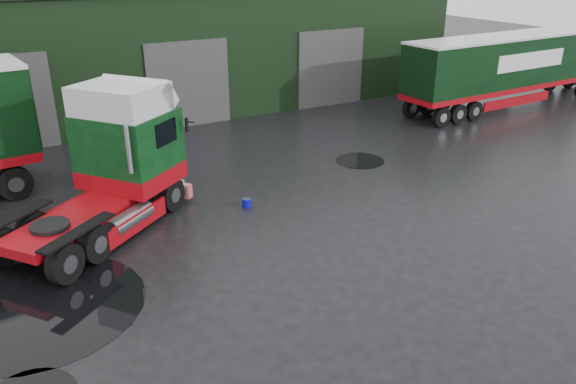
% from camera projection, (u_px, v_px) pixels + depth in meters
% --- Properties ---
extents(ground, '(100.00, 100.00, 0.00)m').
position_uv_depth(ground, '(304.00, 264.00, 15.11)').
color(ground, black).
extents(warehouse, '(32.40, 12.40, 6.30)m').
position_uv_depth(warehouse, '(149.00, 42.00, 30.78)').
color(warehouse, black).
rests_on(warehouse, ground).
extents(hero_tractor, '(7.10, 6.39, 4.20)m').
position_uv_depth(hero_tractor, '(87.00, 168.00, 15.86)').
color(hero_tractor, '#0B3514').
rests_on(hero_tractor, ground).
extents(lorry_right, '(14.65, 3.08, 3.83)m').
position_uv_depth(lorry_right, '(495.00, 73.00, 29.24)').
color(lorry_right, silver).
rests_on(lorry_right, ground).
extents(wash_bucket, '(0.33, 0.33, 0.27)m').
position_uv_depth(wash_bucket, '(247.00, 203.00, 18.45)').
color(wash_bucket, '#0907A9').
rests_on(wash_bucket, ground).
extents(tree_back_b, '(4.40, 4.40, 7.50)m').
position_uv_depth(tree_back_b, '(214.00, 9.00, 42.17)').
color(tree_back_b, black).
rests_on(tree_back_b, ground).
extents(puddle_1, '(1.97, 1.97, 0.01)m').
position_uv_depth(puddle_1, '(360.00, 161.00, 22.57)').
color(puddle_1, black).
rests_on(puddle_1, ground).
extents(puddle_2, '(4.93, 4.93, 0.01)m').
position_uv_depth(puddle_2, '(39.00, 307.00, 13.28)').
color(puddle_2, black).
rests_on(puddle_2, ground).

